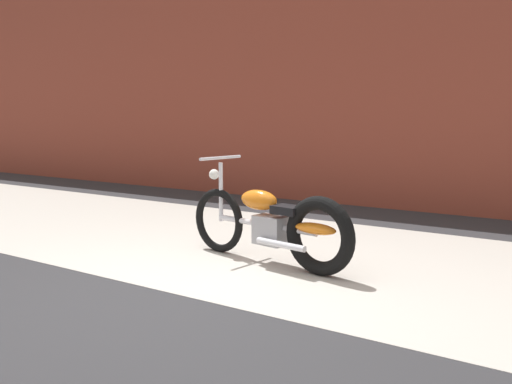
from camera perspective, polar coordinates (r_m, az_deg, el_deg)
ground_plane at (r=4.40m, az=-7.69°, el=-11.00°), size 80.00×80.00×0.00m
sidewalk_slab at (r=5.78m, az=3.73°, el=-6.30°), size 36.00×3.50×0.01m
brick_building_wall at (r=8.83m, az=15.21°, el=13.84°), size 36.00×0.50×4.75m
motorcycle_orange at (r=5.14m, az=2.29°, el=-3.57°), size 2.00×0.65×1.03m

